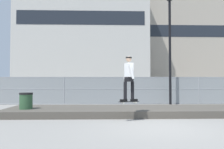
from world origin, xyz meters
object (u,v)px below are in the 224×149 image
at_px(street_lamp, 170,37).
at_px(trash_bin, 26,104).
at_px(skateboard, 129,102).
at_px(skater, 129,76).
at_px(parked_car_near, 56,91).

distance_m(street_lamp, trash_bin, 9.71).
bearing_deg(skateboard, street_lamp, 60.30).
distance_m(skateboard, street_lamp, 7.65).
distance_m(skateboard, skater, 1.01).
distance_m(parked_car_near, trash_bin, 7.31).
bearing_deg(parked_car_near, skateboard, -61.95).
bearing_deg(skater, skateboard, 0.00).
xyz_separation_m(skater, trash_bin, (-4.44, 1.50, -1.23)).
bearing_deg(street_lamp, skateboard, -119.70).
distance_m(skateboard, trash_bin, 4.70).
distance_m(skater, parked_car_near, 10.02).
bearing_deg(street_lamp, trash_bin, -150.92).
relative_size(skateboard, trash_bin, 0.80).
height_order(parked_car_near, trash_bin, parked_car_near).
bearing_deg(skater, street_lamp, 60.30).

